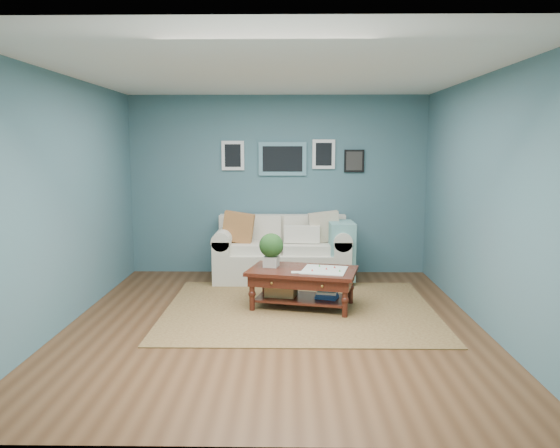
{
  "coord_description": "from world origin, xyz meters",
  "views": [
    {
      "loc": [
        0.16,
        -5.8,
        1.94
      ],
      "look_at": [
        0.05,
        1.0,
        0.97
      ],
      "focal_mm": 35.0,
      "sensor_mm": 36.0,
      "label": 1
    }
  ],
  "objects": [
    {
      "name": "coffee_table",
      "position": [
        0.27,
        0.63,
        0.39
      ],
      "size": [
        1.4,
        1.0,
        0.89
      ],
      "rotation": [
        0.0,
        0.0,
        -0.22
      ],
      "color": "#35160D",
      "rests_on": "ground"
    },
    {
      "name": "room_shell",
      "position": [
        0.0,
        0.06,
        1.36
      ],
      "size": [
        5.0,
        5.02,
        2.7
      ],
      "color": "brown",
      "rests_on": "ground"
    },
    {
      "name": "area_rug",
      "position": [
        0.29,
        0.51,
        0.01
      ],
      "size": [
        3.19,
        2.55,
        0.01
      ],
      "primitive_type": "cube",
      "color": "brown",
      "rests_on": "ground"
    },
    {
      "name": "loveseat",
      "position": [
        0.16,
        2.03,
        0.42
      ],
      "size": [
        1.99,
        0.91,
        1.02
      ],
      "color": "silver",
      "rests_on": "ground"
    }
  ]
}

